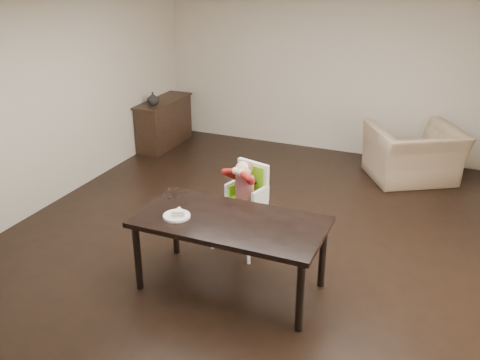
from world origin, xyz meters
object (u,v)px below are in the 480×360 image
object	(u,v)px
high_chair	(246,187)
armchair	(415,145)
dining_table	(230,227)
sideboard	(164,123)

from	to	relation	value
high_chair	armchair	bearing A→B (deg)	76.31
dining_table	armchair	size ratio (longest dim) A/B	1.49
high_chair	armchair	distance (m)	3.10
high_chair	sideboard	bearing A→B (deg)	149.71
dining_table	sideboard	size ratio (longest dim) A/B	1.43
high_chair	sideboard	xyz separation A→B (m)	(-2.57, 2.61, -0.34)
armchair	sideboard	world-z (taller)	armchair
high_chair	sideboard	size ratio (longest dim) A/B	0.82
high_chair	sideboard	distance (m)	3.68
dining_table	high_chair	distance (m)	0.82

